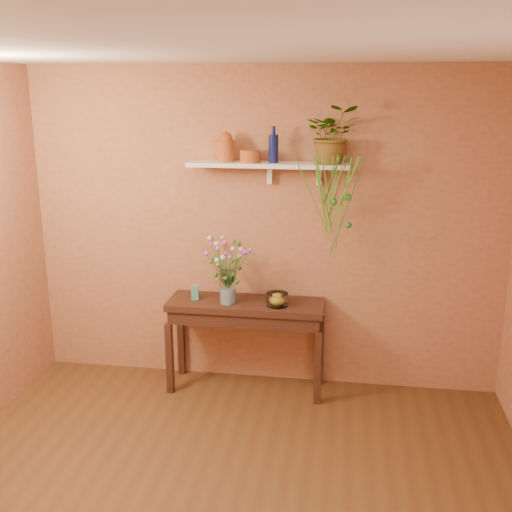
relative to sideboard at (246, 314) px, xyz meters
name	(u,v)px	position (x,y,z in m)	size (l,w,h in m)	color
room	(212,315)	(0.12, -1.77, 0.67)	(4.04, 4.04, 2.70)	#513417
sideboard	(246,314)	(0.00, 0.00, 0.00)	(1.30, 0.42, 0.79)	#3E2115
wall_shelf	(270,165)	(0.18, 0.10, 1.24)	(1.30, 0.24, 0.19)	white
terracotta_jug	(226,148)	(-0.17, 0.09, 1.38)	(0.17, 0.17, 0.24)	#AA5323
terracotta_pot	(250,156)	(0.03, 0.07, 1.31)	(0.16, 0.16, 0.10)	#AA5323
blue_bottle	(273,148)	(0.21, 0.08, 1.38)	(0.08, 0.08, 0.29)	#0D1546
spider_plant	(333,134)	(0.67, 0.11, 1.49)	(0.41, 0.35, 0.45)	#276420
plant_fronds	(338,198)	(0.73, -0.04, 1.02)	(0.54, 0.34, 0.81)	#276420
glass_vase	(228,289)	(-0.14, -0.06, 0.23)	(0.13, 0.13, 0.28)	white
bouquet	(227,258)	(-0.14, -0.05, 0.50)	(0.40, 0.43, 0.41)	#386B28
glass_bowl	(277,300)	(0.27, -0.06, 0.16)	(0.18, 0.18, 0.11)	white
lemon	(277,300)	(0.27, -0.05, 0.16)	(0.08, 0.08, 0.08)	yellow
carton	(195,292)	(-0.43, -0.01, 0.18)	(0.06, 0.05, 0.12)	#2C6C81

